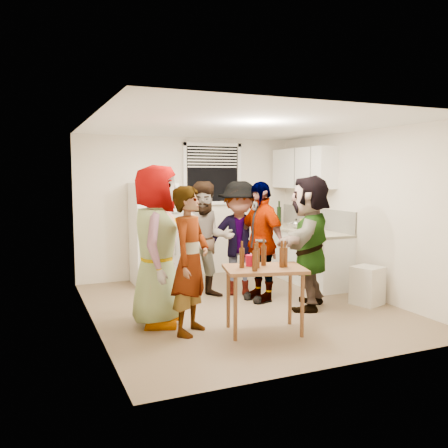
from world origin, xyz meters
name	(u,v)px	position (x,y,z in m)	size (l,w,h in m)	color
room	(241,307)	(0.00, 0.00, 0.00)	(4.00, 4.50, 2.50)	silver
window	(213,174)	(0.45, 2.21, 1.85)	(1.12, 0.10, 1.06)	white
refrigerator	(154,234)	(-0.75, 1.88, 0.85)	(0.70, 0.70, 1.70)	white
counter_lower	(301,255)	(1.70, 1.15, 0.43)	(0.60, 2.20, 0.86)	white
countertop	(302,230)	(1.70, 1.15, 0.88)	(0.64, 2.22, 0.04)	beige
backsplash	(316,218)	(1.99, 1.15, 1.08)	(0.03, 2.20, 0.36)	#B0ADA2
upper_cabinets	(303,168)	(1.83, 1.35, 1.95)	(0.34, 1.60, 0.70)	white
kettle	(296,228)	(1.65, 1.26, 0.90)	(0.22, 0.18, 0.18)	silver
paper_towel	(312,231)	(1.68, 0.79, 0.90)	(0.12, 0.12, 0.25)	white
wine_bottle	(279,224)	(1.75, 2.04, 0.90)	(0.08, 0.08, 0.33)	black
beer_bottle_counter	(314,232)	(1.60, 0.63, 0.90)	(0.06, 0.06, 0.25)	#47230C
blue_cup	(310,234)	(1.46, 0.53, 0.90)	(0.09, 0.09, 0.12)	blue
picture_frame	(303,223)	(1.92, 1.46, 0.97)	(0.02, 0.16, 0.14)	#EBD859
trash_bin	(367,287)	(1.71, -0.58, 0.25)	(0.37, 0.37, 0.54)	beige
serving_table	(264,332)	(-0.20, -1.07, 0.00)	(0.91, 0.61, 0.77)	brown
beer_bottle_table	(264,265)	(-0.16, -0.96, 0.77)	(0.06, 0.06, 0.24)	#47230C
red_cup	(250,266)	(-0.33, -0.93, 0.77)	(0.10, 0.10, 0.13)	red
guest_grey	(158,324)	(-1.28, -0.30, 0.00)	(0.96, 1.96, 0.62)	gray
guest_stripe	(191,333)	(-1.00, -0.76, 0.00)	(0.62, 1.71, 0.41)	#141933
guest_back_left	(207,297)	(-0.26, 0.66, 0.00)	(0.85, 1.74, 0.66)	#4F391F
guest_back_right	(239,294)	(0.27, 0.65, 0.00)	(1.12, 1.74, 0.65)	#38383C
guest_black	(260,300)	(0.41, 0.21, 0.00)	(1.02, 1.75, 0.43)	black
guest_orange	(308,307)	(0.86, -0.38, 0.00)	(1.70, 1.83, 0.54)	#F48158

